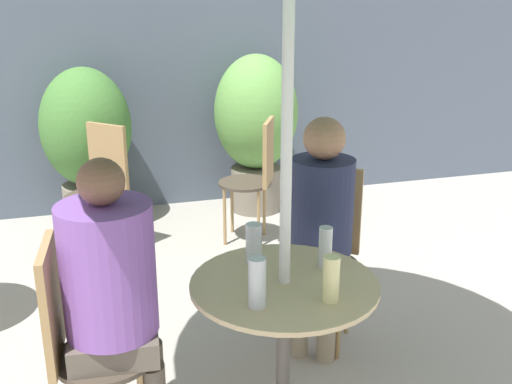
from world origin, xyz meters
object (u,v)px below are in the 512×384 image
cafe_table_near (284,317)px  seated_person_1 (114,289)px  bistro_chair_1 (78,335)px  potted_plant_0 (87,138)px  bistro_chair_2 (101,179)px  bistro_chair_3 (257,170)px  bistro_chair_0 (326,240)px  beer_glass_0 (331,279)px  beer_glass_2 (254,243)px  beer_glass_3 (257,283)px  beer_glass_1 (325,247)px  potted_plant_1 (256,123)px  seated_person_0 (321,216)px

cafe_table_near → seated_person_1: size_ratio=0.61×
bistro_chair_1 → potted_plant_0: bearing=2.5°
bistro_chair_1 → bistro_chair_2: bearing=-0.2°
bistro_chair_3 → potted_plant_0: (-1.18, 0.71, 0.16)m
bistro_chair_0 → seated_person_1: bearing=-116.7°
beer_glass_0 → beer_glass_2: 0.45m
bistro_chair_3 → seated_person_1: 2.28m
bistro_chair_3 → seated_person_1: size_ratio=0.75×
cafe_table_near → beer_glass_3: beer_glass_3 is taller
bistro_chair_0 → bistro_chair_1: size_ratio=1.00×
cafe_table_near → beer_glass_1: beer_glass_1 is taller
bistro_chair_2 → beer_glass_1: size_ratio=5.26×
bistro_chair_3 → beer_glass_1: size_ratio=5.26×
bistro_chair_1 → beer_glass_2: 0.79m
bistro_chair_3 → beer_glass_3: size_ratio=4.84×
beer_glass_2 → potted_plant_0: (-0.63, 2.51, -0.07)m
cafe_table_near → beer_glass_2: 0.33m
bistro_chair_1 → bistro_chair_2: 2.06m
cafe_table_near → bistro_chair_0: (0.46, 0.66, 0.02)m
potted_plant_0 → potted_plant_1: bearing=-1.5°
potted_plant_0 → bistro_chair_1: bearing=-92.4°
potted_plant_1 → beer_glass_0: bearing=-101.0°
seated_person_1 → beer_glass_2: size_ratio=7.26×
cafe_table_near → bistro_chair_1: bearing=175.1°
bistro_chair_1 → beer_glass_3: bearing=-104.4°
bistro_chair_2 → bistro_chair_0: bearing=-8.0°
cafe_table_near → seated_person_0: seated_person_0 is taller
bistro_chair_0 → beer_glass_0: (-0.35, -0.86, 0.23)m
potted_plant_1 → cafe_table_near: bearing=-104.1°
bistro_chair_1 → potted_plant_1: (1.48, 2.62, 0.21)m
cafe_table_near → bistro_chair_3: size_ratio=0.81×
bistro_chair_2 → bistro_chair_3: bearing=40.0°
bistro_chair_2 → beer_glass_1: bearing=-22.6°
seated_person_1 → beer_glass_1: seated_person_1 is taller
bistro_chair_0 → bistro_chair_3: same height
cafe_table_near → seated_person_1: seated_person_1 is taller
bistro_chair_0 → potted_plant_0: 2.37m
cafe_table_near → bistro_chair_3: bistro_chair_3 is taller
bistro_chair_3 → beer_glass_1: bistro_chair_3 is taller
bistro_chair_1 → beer_glass_2: (0.74, 0.15, 0.23)m
beer_glass_2 → beer_glass_3: beer_glass_3 is taller
seated_person_1 → potted_plant_0: 2.67m
cafe_table_near → seated_person_0: bearing=55.1°
seated_person_1 → beer_glass_3: seated_person_1 is taller
bistro_chair_0 → beer_glass_2: bistro_chair_0 is taller
beer_glass_3 → potted_plant_1: bearing=73.6°
bistro_chair_0 → bistro_chair_3: 1.35m
beer_glass_2 → potted_plant_1: size_ratio=0.13×
bistro_chair_2 → beer_glass_0: (0.74, -2.31, 0.23)m
beer_glass_2 → beer_glass_1: bearing=-25.7°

